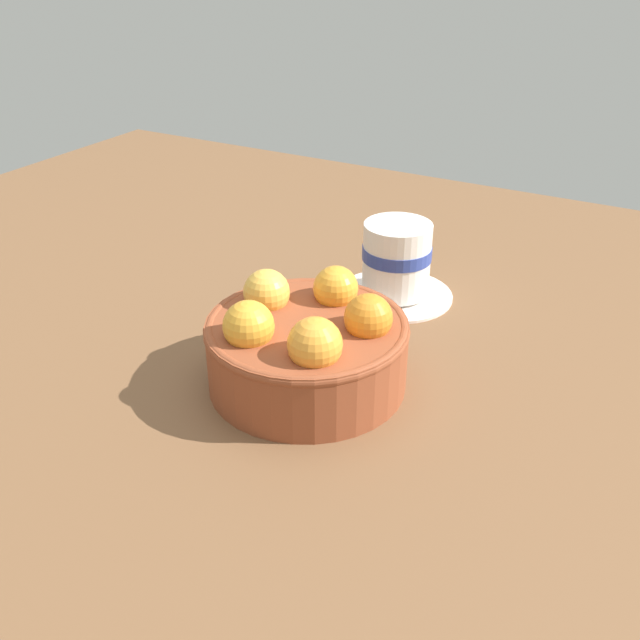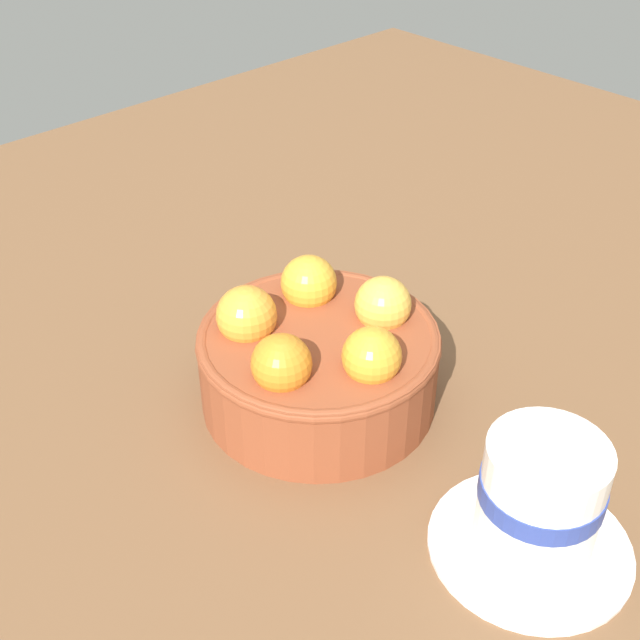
# 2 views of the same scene
# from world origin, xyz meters

# --- Properties ---
(ground_plane) EXTENTS (1.42, 1.17, 0.04)m
(ground_plane) POSITION_xyz_m (0.00, 0.00, -0.02)
(ground_plane) COLOR brown
(terracotta_bowl) EXTENTS (0.17, 0.17, 0.09)m
(terracotta_bowl) POSITION_xyz_m (0.00, -0.00, 0.04)
(terracotta_bowl) COLOR brown
(terracotta_bowl) RESTS_ON ground_plane
(coffee_cup) EXTENTS (0.12, 0.12, 0.08)m
(coffee_cup) POSITION_xyz_m (-0.00, 0.19, 0.04)
(coffee_cup) COLOR white
(coffee_cup) RESTS_ON ground_plane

